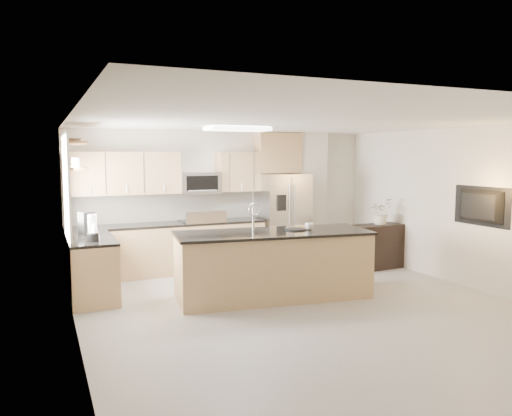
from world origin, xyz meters
name	(u,v)px	position (x,y,z in m)	size (l,w,h in m)	color
floor	(307,310)	(0.00, 0.00, 0.00)	(6.50, 6.50, 0.00)	#ADA9A4
ceiling	(309,121)	(0.00, 0.00, 2.60)	(6.00, 6.50, 0.02)	white
wall_back	(226,199)	(0.00, 3.25, 1.30)	(6.00, 0.02, 2.60)	silver
wall_left	(75,230)	(-3.00, 0.00, 1.30)	(0.02, 6.50, 2.60)	silver
wall_right	(472,208)	(3.00, 0.00, 1.30)	(0.02, 6.50, 2.60)	silver
back_counter	(169,247)	(-1.23, 2.93, 0.47)	(3.55, 0.66, 1.44)	tan
left_counter	(91,267)	(-2.67, 1.85, 0.46)	(0.66, 1.50, 0.92)	tan
range	(202,245)	(-0.60, 2.92, 0.47)	(0.76, 0.64, 1.14)	black
upper_cabinets	(161,173)	(-1.30, 3.09, 1.83)	(3.50, 0.33, 0.75)	tan
microwave	(199,183)	(-0.60, 3.04, 1.63)	(0.76, 0.40, 0.40)	#BCBCBE
refrigerator	(283,219)	(1.06, 2.87, 0.89)	(0.92, 0.78, 1.78)	#BCBCBE
partition_column	(311,196)	(1.82, 3.10, 1.30)	(0.60, 0.30, 2.60)	beige
window	(67,189)	(-2.98, 1.85, 1.65)	(0.04, 1.15, 1.65)	white
shelf_lower	(75,168)	(-2.85, 1.95, 1.95)	(0.30, 1.20, 0.04)	#9C613E
shelf_upper	(74,143)	(-2.85, 1.95, 2.32)	(0.30, 1.20, 0.04)	#9C613E
ceiling_fixture	(237,129)	(-0.40, 1.60, 2.56)	(1.00, 0.50, 0.06)	white
island	(273,264)	(-0.17, 0.76, 0.51)	(3.03, 1.41, 1.43)	tan
credenza	(376,247)	(2.47, 1.74, 0.42)	(1.05, 0.44, 0.84)	black
cup	(309,226)	(0.43, 0.72, 1.06)	(0.13, 0.13, 0.10)	silver
platter	(295,229)	(0.22, 0.77, 1.02)	(0.34, 0.34, 0.02)	black
blender	(92,230)	(-2.68, 1.46, 1.09)	(0.17, 0.17, 0.39)	black
kettle	(94,230)	(-2.62, 1.70, 1.05)	(0.23, 0.23, 0.28)	#BCBCBE
coffee_maker	(87,224)	(-2.69, 2.15, 1.09)	(0.25, 0.28, 0.35)	black
bowl	(73,140)	(-2.85, 2.21, 2.38)	(0.34, 0.34, 0.08)	#BCBCBE
flower_vase	(381,205)	(2.56, 1.75, 1.21)	(0.67, 0.58, 0.75)	silver
television	(478,206)	(2.91, -0.20, 1.35)	(1.08, 0.14, 0.62)	black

